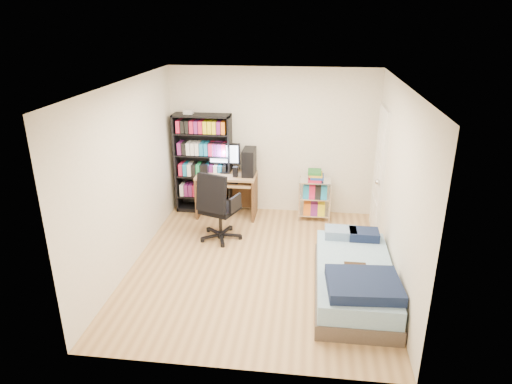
# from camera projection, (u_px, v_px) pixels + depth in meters

# --- Properties ---
(room) EXTENTS (3.58, 4.08, 2.58)m
(room) POSITION_uv_depth(u_px,v_px,m) (258.00, 182.00, 5.91)
(room) COLOR tan
(room) RESTS_ON ground
(media_shelf) EXTENTS (0.97, 0.32, 1.80)m
(media_shelf) POSITION_uv_depth(u_px,v_px,m) (203.00, 163.00, 7.87)
(media_shelf) COLOR black
(media_shelf) RESTS_ON room
(computer_desk) EXTENTS (1.00, 0.58, 1.26)m
(computer_desk) POSITION_uv_depth(u_px,v_px,m) (233.00, 177.00, 7.77)
(computer_desk) COLOR tan
(computer_desk) RESTS_ON room
(office_chair) EXTENTS (0.85, 0.85, 1.11)m
(office_chair) POSITION_uv_depth(u_px,v_px,m) (219.00, 218.00, 7.00)
(office_chair) COLOR black
(office_chair) RESTS_ON room
(wire_cart) EXTENTS (0.54, 0.39, 0.86)m
(wire_cart) POSITION_uv_depth(u_px,v_px,m) (315.00, 188.00, 7.66)
(wire_cart) COLOR white
(wire_cart) RESTS_ON room
(bed) EXTENTS (0.95, 1.89, 0.54)m
(bed) POSITION_uv_depth(u_px,v_px,m) (354.00, 279.00, 5.62)
(bed) COLOR brown
(bed) RESTS_ON room
(door) EXTENTS (0.12, 0.80, 2.00)m
(door) POSITION_uv_depth(u_px,v_px,m) (379.00, 172.00, 7.05)
(door) COLOR white
(door) RESTS_ON room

